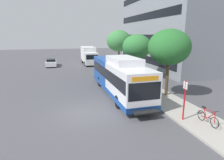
{
  "coord_description": "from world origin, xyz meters",
  "views": [
    {
      "loc": [
        -1.54,
        -12.85,
        5.5
      ],
      "look_at": [
        2.91,
        2.98,
        1.6
      ],
      "focal_mm": 30.53,
      "sensor_mm": 36.0,
      "label": 1
    }
  ],
  "objects_px": {
    "street_tree_mid_block": "(137,47)",
    "parked_car_far_lane": "(51,62)",
    "bus_stop_sign_pole": "(185,97)",
    "street_tree_near_stop": "(169,47)",
    "box_truck_background": "(89,55)",
    "street_tree_far_block": "(119,41)",
    "bicycle_parked": "(208,117)",
    "transit_bus": "(119,76)"
  },
  "relations": [
    {
      "from": "bus_stop_sign_pole",
      "to": "box_truck_background",
      "type": "height_order",
      "value": "box_truck_background"
    },
    {
      "from": "bus_stop_sign_pole",
      "to": "street_tree_near_stop",
      "type": "relative_size",
      "value": 0.44
    },
    {
      "from": "parked_car_far_lane",
      "to": "box_truck_background",
      "type": "relative_size",
      "value": 0.64
    },
    {
      "from": "bicycle_parked",
      "to": "street_tree_mid_block",
      "type": "relative_size",
      "value": 0.32
    },
    {
      "from": "parked_car_far_lane",
      "to": "box_truck_background",
      "type": "xyz_separation_m",
      "value": [
        6.94,
        0.57,
        1.08
      ]
    },
    {
      "from": "street_tree_near_stop",
      "to": "street_tree_far_block",
      "type": "distance_m",
      "value": 15.26
    },
    {
      "from": "parked_car_far_lane",
      "to": "bus_stop_sign_pole",
      "type": "bearing_deg",
      "value": -71.13
    },
    {
      "from": "transit_bus",
      "to": "street_tree_near_stop",
      "type": "relative_size",
      "value": 2.08
    },
    {
      "from": "box_truck_background",
      "to": "bus_stop_sign_pole",
      "type": "bearing_deg",
      "value": -85.84
    },
    {
      "from": "transit_bus",
      "to": "bus_stop_sign_pole",
      "type": "distance_m",
      "value": 7.28
    },
    {
      "from": "box_truck_background",
      "to": "parked_car_far_lane",
      "type": "bearing_deg",
      "value": -175.3
    },
    {
      "from": "parked_car_far_lane",
      "to": "box_truck_background",
      "type": "height_order",
      "value": "box_truck_background"
    },
    {
      "from": "bus_stop_sign_pole",
      "to": "street_tree_far_block",
      "type": "distance_m",
      "value": 20.6
    },
    {
      "from": "street_tree_near_stop",
      "to": "parked_car_far_lane",
      "type": "distance_m",
      "value": 23.82
    },
    {
      "from": "transit_bus",
      "to": "box_truck_background",
      "type": "relative_size",
      "value": 1.75
    },
    {
      "from": "bicycle_parked",
      "to": "street_tree_mid_block",
      "type": "bearing_deg",
      "value": 86.72
    },
    {
      "from": "street_tree_near_stop",
      "to": "street_tree_mid_block",
      "type": "bearing_deg",
      "value": 89.88
    },
    {
      "from": "transit_bus",
      "to": "street_tree_mid_block",
      "type": "distance_m",
      "value": 7.05
    },
    {
      "from": "transit_bus",
      "to": "street_tree_far_block",
      "type": "bearing_deg",
      "value": 72.2
    },
    {
      "from": "street_tree_mid_block",
      "to": "box_truck_background",
      "type": "height_order",
      "value": "street_tree_mid_block"
    },
    {
      "from": "bicycle_parked",
      "to": "parked_car_far_lane",
      "type": "height_order",
      "value": "parked_car_far_lane"
    },
    {
      "from": "transit_bus",
      "to": "street_tree_near_stop",
      "type": "distance_m",
      "value": 5.22
    },
    {
      "from": "transit_bus",
      "to": "street_tree_near_stop",
      "type": "xyz_separation_m",
      "value": [
        4.0,
        -1.92,
        2.75
      ]
    },
    {
      "from": "bus_stop_sign_pole",
      "to": "box_truck_background",
      "type": "distance_m",
      "value": 26.62
    },
    {
      "from": "transit_bus",
      "to": "bus_stop_sign_pole",
      "type": "xyz_separation_m",
      "value": [
        2.18,
        -6.95,
        -0.05
      ]
    },
    {
      "from": "street_tree_mid_block",
      "to": "parked_car_far_lane",
      "type": "height_order",
      "value": "street_tree_mid_block"
    },
    {
      "from": "bus_stop_sign_pole",
      "to": "street_tree_near_stop",
      "type": "height_order",
      "value": "street_tree_near_stop"
    },
    {
      "from": "street_tree_far_block",
      "to": "street_tree_mid_block",
      "type": "bearing_deg",
      "value": -91.93
    },
    {
      "from": "street_tree_near_stop",
      "to": "street_tree_mid_block",
      "type": "distance_m",
      "value": 7.22
    },
    {
      "from": "transit_bus",
      "to": "bus_stop_sign_pole",
      "type": "bearing_deg",
      "value": -72.55
    },
    {
      "from": "bicycle_parked",
      "to": "street_tree_mid_block",
      "type": "xyz_separation_m",
      "value": [
        0.76,
        13.19,
        3.52
      ]
    },
    {
      "from": "transit_bus",
      "to": "box_truck_background",
      "type": "bearing_deg",
      "value": 89.26
    },
    {
      "from": "transit_bus",
      "to": "parked_car_far_lane",
      "type": "bearing_deg",
      "value": 109.38
    },
    {
      "from": "bus_stop_sign_pole",
      "to": "bicycle_parked",
      "type": "xyz_separation_m",
      "value": [
        1.07,
        -0.96,
        -1.09
      ]
    },
    {
      "from": "street_tree_near_stop",
      "to": "bus_stop_sign_pole",
      "type": "bearing_deg",
      "value": -109.81
    },
    {
      "from": "bicycle_parked",
      "to": "transit_bus",
      "type": "bearing_deg",
      "value": 112.38
    },
    {
      "from": "transit_bus",
      "to": "bicycle_parked",
      "type": "relative_size",
      "value": 6.96
    },
    {
      "from": "bus_stop_sign_pole",
      "to": "street_tree_mid_block",
      "type": "distance_m",
      "value": 12.61
    },
    {
      "from": "bicycle_parked",
      "to": "street_tree_near_stop",
      "type": "height_order",
      "value": "street_tree_near_stop"
    },
    {
      "from": "street_tree_near_stop",
      "to": "box_truck_background",
      "type": "height_order",
      "value": "street_tree_near_stop"
    },
    {
      "from": "transit_bus",
      "to": "parked_car_far_lane",
      "type": "height_order",
      "value": "transit_bus"
    },
    {
      "from": "transit_bus",
      "to": "bicycle_parked",
      "type": "bearing_deg",
      "value": -67.62
    }
  ]
}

